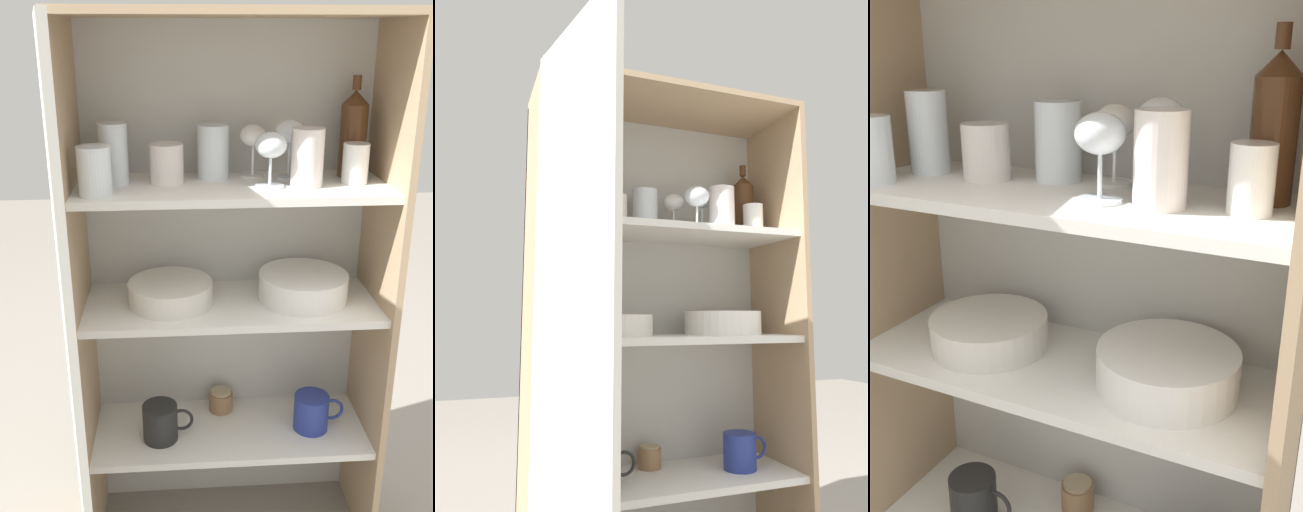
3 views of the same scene
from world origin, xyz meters
The scene contains 18 objects.
cupboard_back_panel centered at (0.00, 0.30, 0.71)m, with size 0.79×0.02×1.43m, color silver.
cupboard_side_left centered at (-0.39, 0.14, 0.71)m, with size 0.02×0.32×1.43m, color tan.
cupboard_side_right centered at (0.39, 0.14, 0.71)m, with size 0.02×0.32×1.43m, color tan.
shelf_board_middle centered at (0.00, 0.14, 0.72)m, with size 0.76×0.29×0.02m, color white.
shelf_board_upper centered at (0.00, 0.14, 1.04)m, with size 0.76×0.29×0.02m, color white.
tumbler_glass_0 centered at (-0.04, 0.21, 1.11)m, with size 0.08×0.08×0.13m.
tumbler_glass_1 centered at (0.18, 0.12, 1.12)m, with size 0.08×0.08×0.14m.
tumbler_glass_2 centered at (-0.16, 0.17, 1.09)m, with size 0.08×0.08×0.10m.
tumbler_glass_3 centered at (0.30, 0.14, 1.10)m, with size 0.06×0.06×0.10m.
tumbler_glass_4 centered at (-0.29, 0.17, 1.12)m, with size 0.07×0.07×0.15m.
wine_glass_0 centered at (0.09, 0.11, 1.14)m, with size 0.08×0.08×0.13m.
wine_glass_1 centered at (0.15, 0.19, 1.16)m, with size 0.07×0.07×0.15m.
wine_glass_2 centered at (0.06, 0.22, 1.14)m, with size 0.07×0.07×0.13m.
wine_bottle centered at (0.31, 0.21, 1.16)m, with size 0.07×0.07×0.25m.
plate_stack_white centered at (0.19, 0.15, 0.77)m, with size 0.23×0.23×0.07m.
mixing_bowl_large centered at (-0.16, 0.15, 0.77)m, with size 0.22×0.22×0.06m.
coffee_mug_extra_1 centered at (-0.19, 0.11, 0.39)m, with size 0.14×0.10×0.10m.
storage_jar centered at (-0.02, 0.23, 0.37)m, with size 0.07×0.07×0.06m.
Camera 3 is at (0.45, -0.68, 1.26)m, focal length 42.00 mm.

